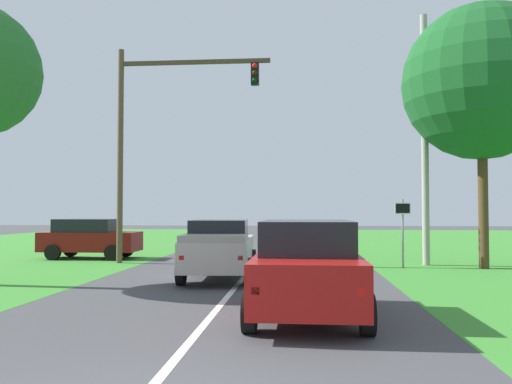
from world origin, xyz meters
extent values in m
plane|color=#424244|center=(0.00, 9.36, 0.00)|extent=(120.00, 120.00, 0.00)
cube|color=#9E1411|center=(1.95, 5.84, 0.82)|extent=(2.08, 4.51, 0.93)
cube|color=black|center=(1.96, 6.06, 1.62)|extent=(1.82, 2.80, 0.66)
cube|color=red|center=(1.10, 3.63, 0.87)|extent=(0.14, 0.06, 0.12)
cube|color=red|center=(2.78, 3.62, 0.87)|extent=(0.14, 0.06, 0.12)
cylinder|color=black|center=(0.94, 7.24, 0.36)|extent=(0.25, 0.72, 0.72)
cylinder|color=black|center=(2.99, 7.22, 0.36)|extent=(0.25, 0.72, 0.72)
cylinder|color=black|center=(0.92, 4.45, 0.36)|extent=(0.25, 0.72, 0.72)
cylinder|color=black|center=(2.97, 4.44, 0.36)|extent=(0.25, 0.72, 0.72)
cube|color=#B7B2A8|center=(-0.73, 11.76, 0.84)|extent=(2.22, 5.23, 0.87)
cube|color=black|center=(-0.72, 11.50, 1.57)|extent=(1.82, 2.04, 0.59)
cube|color=#9C978F|center=(-0.65, 10.17, 1.37)|extent=(1.95, 2.05, 0.20)
cube|color=red|center=(-1.39, 9.18, 0.88)|extent=(0.14, 0.07, 0.12)
cube|color=red|center=(0.20, 9.27, 0.88)|extent=(0.14, 0.07, 0.12)
cylinder|color=black|center=(-1.79, 13.29, 0.40)|extent=(0.28, 0.81, 0.80)
cylinder|color=black|center=(0.16, 13.39, 0.40)|extent=(0.28, 0.81, 0.80)
cylinder|color=black|center=(-1.62, 10.12, 0.40)|extent=(0.28, 0.81, 0.80)
cylinder|color=black|center=(0.33, 10.22, 0.40)|extent=(0.28, 0.81, 0.80)
cylinder|color=brown|center=(-5.60, 16.14, 4.44)|extent=(0.24, 0.24, 8.88)
cube|color=#4C3D2B|center=(-2.49, 16.14, 8.28)|extent=(6.24, 0.16, 0.16)
cube|color=black|center=(0.01, 16.14, 7.73)|extent=(0.32, 0.28, 0.90)
sphere|color=red|center=(0.01, 15.99, 8.03)|extent=(0.22, 0.22, 0.22)
sphere|color=black|center=(0.01, 15.99, 7.73)|extent=(0.22, 0.22, 0.22)
sphere|color=black|center=(0.01, 15.99, 7.43)|extent=(0.22, 0.22, 0.22)
cylinder|color=gray|center=(5.71, 15.35, 1.30)|extent=(0.08, 0.08, 2.59)
cube|color=white|center=(5.71, 15.32, 2.24)|extent=(0.60, 0.03, 0.44)
cube|color=black|center=(5.71, 15.31, 2.24)|extent=(0.52, 0.01, 0.36)
cylinder|color=#4C351E|center=(8.65, 15.27, 2.40)|extent=(0.36, 0.36, 4.80)
sphere|color=#195523|center=(8.65, 15.27, 7.00)|extent=(5.85, 5.85, 5.85)
cube|color=maroon|center=(-7.56, 17.93, 0.77)|extent=(4.29, 1.85, 0.85)
cube|color=black|center=(-7.78, 17.93, 1.49)|extent=(2.58, 1.62, 0.58)
cube|color=red|center=(-5.45, 17.21, 0.81)|extent=(0.06, 0.14, 0.12)
cube|color=red|center=(-5.46, 18.69, 0.81)|extent=(0.06, 0.14, 0.12)
cylinder|color=black|center=(-8.88, 17.01, 0.34)|extent=(0.68, 0.22, 0.68)
cylinder|color=black|center=(-8.90, 18.82, 0.34)|extent=(0.68, 0.22, 0.68)
cylinder|color=black|center=(-6.23, 17.04, 0.34)|extent=(0.68, 0.22, 0.68)
cylinder|color=black|center=(-6.25, 18.85, 0.34)|extent=(0.68, 0.22, 0.68)
cylinder|color=#9E998E|center=(6.80, 16.35, 5.02)|extent=(0.28, 0.28, 10.04)
camera|label=1|loc=(1.80, -4.69, 2.16)|focal=36.33mm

